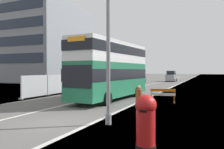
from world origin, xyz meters
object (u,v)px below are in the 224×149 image
object	(u,v)px
double_decker_bus	(112,69)
roadworks_barrier	(163,94)
lamppost_foreground	(108,29)
red_pillar_postbox	(146,120)
pedestrian_at_kerb	(139,101)
car_oncoming_near	(129,79)
car_receding_mid	(138,78)
car_receding_far	(171,76)

from	to	relation	value
double_decker_bus	roadworks_barrier	world-z (taller)	double_decker_bus
lamppost_foreground	roadworks_barrier	bearing A→B (deg)	82.20
red_pillar_postbox	pedestrian_at_kerb	size ratio (longest dim) A/B	1.04
red_pillar_postbox	pedestrian_at_kerb	xyz separation A→B (m)	(-1.67, 4.76, -0.11)
lamppost_foreground	car_oncoming_near	xyz separation A→B (m)	(-7.56, 24.54, -3.40)
car_receding_mid	pedestrian_at_kerb	xyz separation A→B (m)	(9.30, -30.35, -0.09)
lamppost_foreground	roadworks_barrier	world-z (taller)	lamppost_foreground
car_receding_mid	lamppost_foreground	bearing A→B (deg)	-75.35
double_decker_bus	pedestrian_at_kerb	bearing A→B (deg)	-54.61
roadworks_barrier	pedestrian_at_kerb	world-z (taller)	pedestrian_at_kerb
car_receding_far	double_decker_bus	bearing A→B (deg)	-89.86
lamppost_foreground	car_receding_mid	xyz separation A→B (m)	(-8.51, 32.56, -3.47)
lamppost_foreground	roadworks_barrier	xyz separation A→B (m)	(1.04, 7.61, -3.71)
car_receding_far	lamppost_foreground	bearing A→B (deg)	-85.11
red_pillar_postbox	car_oncoming_near	size ratio (longest dim) A/B	0.40
roadworks_barrier	pedestrian_at_kerb	size ratio (longest dim) A/B	1.10
car_receding_mid	pedestrian_at_kerb	world-z (taller)	car_receding_mid
pedestrian_at_kerb	car_oncoming_near	bearing A→B (deg)	110.49
car_receding_far	car_oncoming_near	bearing A→B (deg)	-103.98
roadworks_barrier	car_receding_far	xyz separation A→B (m)	(-4.53, 33.24, 0.40)
lamppost_foreground	red_pillar_postbox	size ratio (longest dim) A/B	5.29
red_pillar_postbox	pedestrian_at_kerb	distance (m)	5.05
roadworks_barrier	car_receding_far	distance (m)	33.55
car_oncoming_near	pedestrian_at_kerb	world-z (taller)	car_oncoming_near
car_receding_far	pedestrian_at_kerb	world-z (taller)	car_receding_far
double_decker_bus	car_receding_far	bearing A→B (deg)	90.14
double_decker_bus	roadworks_barrier	size ratio (longest dim) A/B	5.53
double_decker_bus	car_receding_mid	bearing A→B (deg)	101.79
pedestrian_at_kerb	car_receding_mid	bearing A→B (deg)	107.04
roadworks_barrier	pedestrian_at_kerb	xyz separation A→B (m)	(-0.25, -5.40, 0.16)
double_decker_bus	car_oncoming_near	world-z (taller)	double_decker_bus
double_decker_bus	car_receding_far	distance (m)	32.77
car_oncoming_near	pedestrian_at_kerb	xyz separation A→B (m)	(8.34, -22.33, -0.16)
car_oncoming_near	roadworks_barrier	bearing A→B (deg)	-63.07
lamppost_foreground	car_receding_mid	size ratio (longest dim) A/B	2.05
car_receding_far	red_pillar_postbox	bearing A→B (deg)	-82.19
lamppost_foreground	car_oncoming_near	size ratio (longest dim) A/B	2.10
red_pillar_postbox	roadworks_barrier	distance (m)	10.27
car_receding_mid	car_receding_far	world-z (taller)	car_receding_far
roadworks_barrier	car_oncoming_near	bearing A→B (deg)	116.93
roadworks_barrier	pedestrian_at_kerb	bearing A→B (deg)	-92.70
roadworks_barrier	car_oncoming_near	xyz separation A→B (m)	(-8.60, 16.93, 0.32)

